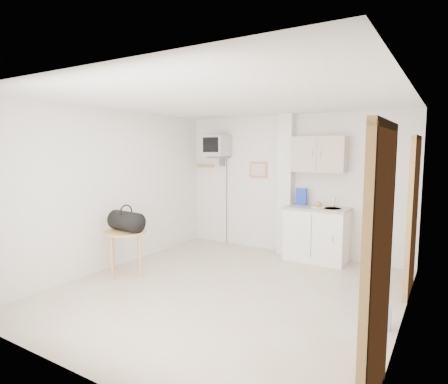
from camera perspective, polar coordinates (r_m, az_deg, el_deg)
The scene contains 7 objects.
ground at distance 5.17m, azimuth 0.44°, elevation -14.84°, with size 4.50×4.50×0.00m, color #BFB29B.
room_envelope at distance 4.79m, azimuth 3.46°, elevation 2.36°, with size 4.24×4.54×2.55m.
kitchenette at distance 6.51m, azimuth 14.00°, elevation -3.22°, with size 1.03×0.58×2.10m.
crt_television at distance 7.30m, azimuth -1.12°, elevation 6.93°, with size 0.44×0.45×2.15m.
round_table at distance 5.84m, azimuth -14.80°, elevation -6.59°, with size 0.63×0.63×0.67m.
duffel_bag at distance 5.78m, azimuth -14.66°, elevation -4.29°, with size 0.57×0.36×0.40m.
water_bottle at distance 4.46m, azimuth 23.48°, elevation -16.94°, with size 0.11×0.11×0.33m.
Camera 1 is at (2.49, -4.13, 1.89)m, focal length 30.00 mm.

